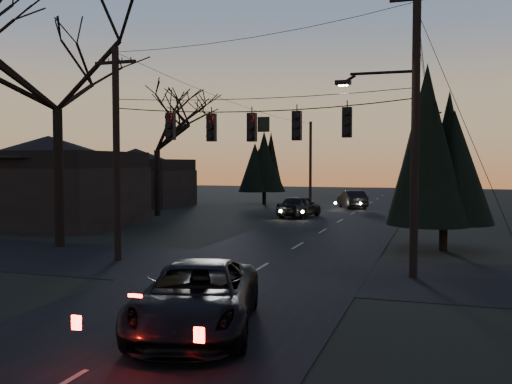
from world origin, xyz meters
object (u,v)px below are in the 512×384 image
(utility_pole_far_l, at_px, (310,202))
(evergreen_right, at_px, (445,147))
(sedan_oncoming_a, at_px, (299,206))
(suv_near, at_px, (197,298))
(utility_pole_left, at_px, (118,260))
(sedan_oncoming_b, at_px, (352,199))
(bare_tree_left, at_px, (56,54))
(utility_pole_right, at_px, (413,278))
(utility_pole_far_r, at_px, (428,211))

(utility_pole_far_l, height_order, evergreen_right, evergreen_right)
(sedan_oncoming_a, bearing_deg, suv_near, 108.77)
(utility_pole_left, distance_m, sedan_oncoming_a, 19.82)
(evergreen_right, relative_size, suv_near, 1.43)
(utility_pole_far_l, relative_size, sedan_oncoming_b, 1.76)
(utility_pole_far_l, xyz_separation_m, bare_tree_left, (-4.58, -33.58, 8.94))
(utility_pole_right, relative_size, sedan_oncoming_b, 2.20)
(utility_pole_left, bearing_deg, utility_pole_far_l, 90.00)
(bare_tree_left, relative_size, suv_near, 2.28)
(suv_near, bearing_deg, utility_pole_far_l, 84.62)
(utility_pole_far_l, bearing_deg, sedan_oncoming_b, -53.54)
(suv_near, xyz_separation_m, sedan_oncoming_b, (-1.76, 36.88, -0.03))
(utility_pole_right, relative_size, utility_pole_far_l, 1.25)
(utility_pole_far_r, distance_m, evergreen_right, 21.90)
(utility_pole_right, xyz_separation_m, evergreen_right, (1.01, 6.62, 4.61))
(utility_pole_far_r, relative_size, bare_tree_left, 0.66)
(bare_tree_left, xyz_separation_m, sedan_oncoming_a, (7.38, 17.18, -8.16))
(bare_tree_left, distance_m, evergreen_right, 18.12)
(utility_pole_left, bearing_deg, evergreen_right, 27.89)
(utility_pole_right, xyz_separation_m, utility_pole_left, (-11.50, 0.00, 0.00))
(sedan_oncoming_b, bearing_deg, suv_near, 69.25)
(utility_pole_far_r, xyz_separation_m, evergreen_right, (1.01, -21.38, 4.61))
(bare_tree_left, bearing_deg, utility_pole_far_l, 82.23)
(utility_pole_right, distance_m, utility_pole_far_l, 37.79)
(utility_pole_right, distance_m, sedan_oncoming_b, 29.65)
(sedan_oncoming_a, bearing_deg, utility_pole_right, 124.10)
(utility_pole_far_r, height_order, sedan_oncoming_b, utility_pole_far_r)
(utility_pole_far_r, bearing_deg, utility_pole_right, -90.00)
(suv_near, bearing_deg, utility_pole_far_r, 68.42)
(utility_pole_left, xyz_separation_m, utility_pole_far_r, (11.50, 28.00, 0.00))
(bare_tree_left, height_order, evergreen_right, bare_tree_left)
(utility_pole_left, height_order, sedan_oncoming_b, utility_pole_left)
(utility_pole_right, xyz_separation_m, sedan_oncoming_a, (-8.70, 19.60, 0.79))
(suv_near, distance_m, sedan_oncoming_a, 27.84)
(evergreen_right, bearing_deg, utility_pole_right, -98.67)
(utility_pole_far_l, xyz_separation_m, sedan_oncoming_b, (5.20, -7.04, 0.75))
(utility_pole_far_l, relative_size, bare_tree_left, 0.63)
(utility_pole_right, relative_size, utility_pole_far_r, 1.18)
(bare_tree_left, bearing_deg, sedan_oncoming_b, 69.77)
(bare_tree_left, bearing_deg, suv_near, -41.87)
(utility_pole_right, height_order, utility_pole_far_r, utility_pole_right)
(utility_pole_far_l, xyz_separation_m, sedan_oncoming_a, (2.80, -16.40, 0.79))
(utility_pole_far_l, xyz_separation_m, evergreen_right, (12.51, -29.38, 4.61))
(utility_pole_right, relative_size, suv_near, 1.78)
(utility_pole_far_r, relative_size, sedan_oncoming_a, 1.84)
(evergreen_right, xyz_separation_m, suv_near, (-5.55, -14.54, -3.83))
(evergreen_right, distance_m, sedan_oncoming_b, 23.82)
(utility_pole_far_l, distance_m, sedan_oncoming_a, 16.65)
(utility_pole_right, height_order, utility_pole_left, utility_pole_right)
(utility_pole_left, distance_m, suv_near, 10.58)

